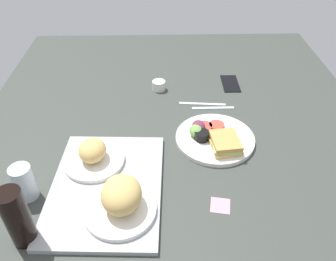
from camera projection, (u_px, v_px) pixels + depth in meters
ground_plane at (177, 146)px, 120.69cm from camera, size 190.00×150.00×3.00cm
serving_tray at (107, 186)px, 102.69cm from camera, size 46.42×34.97×1.60cm
bread_plate_near at (121, 199)px, 92.35cm from camera, size 20.34×20.34×10.23cm
bread_plate_far at (93, 155)px, 108.21cm from camera, size 19.59×19.59×8.23cm
plate_with_salad at (214, 138)px, 119.19cm from camera, size 27.91×27.91×5.40cm
drinking_glass at (24, 183)px, 97.33cm from camera, size 6.17×6.17×11.35cm
soda_bottle at (17, 218)px, 83.74cm from camera, size 6.40×6.40×18.01cm
espresso_cup at (159, 85)px, 146.47cm from camera, size 5.60×5.60×4.00cm
fork at (213, 108)px, 136.32cm from camera, size 1.46×17.00×0.50cm
knife at (202, 104)px, 138.58cm from camera, size 3.21×19.05×0.50cm
cell_phone at (230, 83)px, 151.03cm from camera, size 14.48×7.36×0.80cm
sticky_note at (220, 205)px, 97.93cm from camera, size 6.53×6.53×0.12cm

